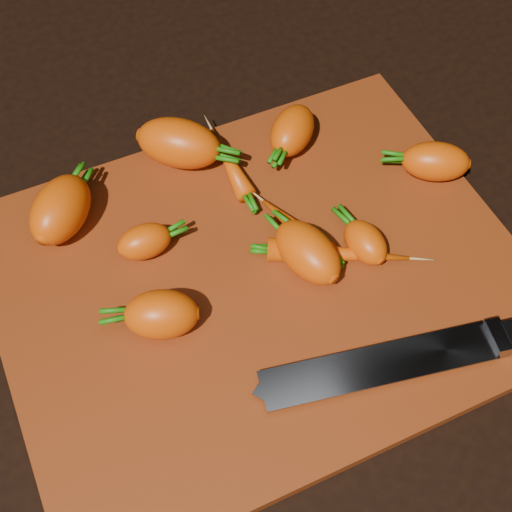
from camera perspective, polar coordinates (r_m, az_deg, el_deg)
name	(u,v)px	position (r m, az deg, el deg)	size (l,w,h in m)	color
ground	(260,283)	(0.71, 0.34, -2.21)	(2.00, 2.00, 0.01)	black
cutting_board	(260,277)	(0.70, 0.34, -1.73)	(0.50, 0.40, 0.01)	maroon
carrot_0	(61,209)	(0.73, -15.37, 3.61)	(0.08, 0.05, 0.05)	#F05208
carrot_1	(161,315)	(0.65, -7.58, -4.67)	(0.07, 0.05, 0.05)	#F05208
carrot_2	(179,143)	(0.77, -6.19, 8.96)	(0.09, 0.05, 0.05)	#F05208
carrot_3	(308,252)	(0.68, 4.15, 0.31)	(0.08, 0.05, 0.05)	#F05208
carrot_4	(292,130)	(0.78, 2.92, 10.00)	(0.07, 0.04, 0.04)	#F05208
carrot_5	(145,242)	(0.70, -8.91, 1.15)	(0.05, 0.03, 0.03)	#F05208
carrot_6	(435,161)	(0.77, 14.16, 7.34)	(0.07, 0.04, 0.04)	#F05208
carrot_7	(229,162)	(0.77, -2.18, 7.54)	(0.10, 0.02, 0.02)	#F05208
carrot_8	(338,254)	(0.69, 6.60, 0.18)	(0.14, 0.02, 0.02)	#F05208
carrot_9	(294,226)	(0.71, 3.09, 2.38)	(0.09, 0.02, 0.02)	#F05208
carrot_10	(365,242)	(0.70, 8.73, 1.08)	(0.05, 0.03, 0.03)	#F05208
knife	(401,360)	(0.65, 11.56, -8.15)	(0.35, 0.10, 0.02)	gray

